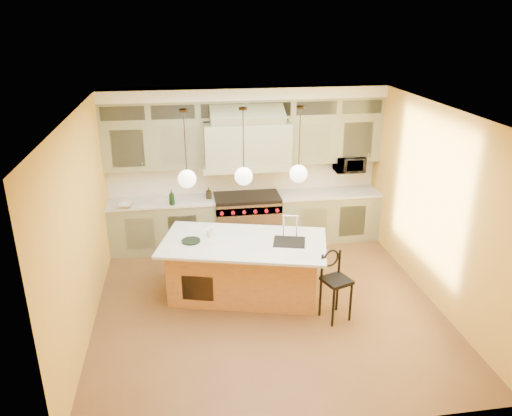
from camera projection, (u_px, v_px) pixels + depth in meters
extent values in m
plane|color=brown|center=(266.00, 303.00, 7.52)|extent=(5.00, 5.00, 0.00)
plane|color=white|center=(268.00, 111.00, 6.46)|extent=(5.00, 5.00, 0.00)
plane|color=gold|center=(244.00, 164.00, 9.29)|extent=(5.00, 0.00, 5.00)
plane|color=gold|center=(313.00, 313.00, 4.69)|extent=(5.00, 0.00, 5.00)
plane|color=gold|center=(83.00, 225.00, 6.64)|extent=(0.00, 5.00, 5.00)
plane|color=gold|center=(434.00, 205.00, 7.34)|extent=(0.00, 5.00, 5.00)
cube|color=#767C5C|center=(163.00, 225.00, 9.14)|extent=(1.90, 0.65, 0.90)
cube|color=#767C5C|center=(327.00, 216.00, 9.58)|extent=(1.90, 0.65, 0.90)
cube|color=silver|center=(162.00, 202.00, 8.97)|extent=(1.90, 0.68, 0.04)
cube|color=silver|center=(328.00, 193.00, 9.41)|extent=(1.90, 0.68, 0.04)
cube|color=white|center=(244.00, 177.00, 9.36)|extent=(5.00, 0.04, 0.56)
cube|color=#767C5C|center=(153.00, 145.00, 8.73)|extent=(1.75, 0.35, 0.85)
cube|color=#767C5C|center=(333.00, 139.00, 9.19)|extent=(1.75, 0.35, 0.85)
cube|color=#767C5C|center=(247.00, 143.00, 8.79)|extent=(1.50, 0.70, 0.75)
cube|color=gray|center=(247.00, 165.00, 8.93)|extent=(1.60, 0.76, 0.10)
cube|color=#333833|center=(245.00, 108.00, 8.74)|extent=(5.00, 0.35, 0.35)
cube|color=white|center=(245.00, 93.00, 8.62)|extent=(5.00, 0.47, 0.20)
cube|color=silver|center=(247.00, 221.00, 9.34)|extent=(1.20, 0.70, 0.90)
cube|color=black|center=(247.00, 197.00, 9.16)|extent=(1.20, 0.70, 0.06)
cube|color=silver|center=(249.00, 211.00, 8.92)|extent=(1.20, 0.06, 0.14)
cube|color=#A36339|center=(245.00, 268.00, 7.63)|extent=(2.37, 1.56, 0.88)
cube|color=silver|center=(244.00, 243.00, 7.42)|extent=(2.68, 1.87, 0.04)
cube|color=black|center=(289.00, 243.00, 7.40)|extent=(0.56, 0.52, 0.05)
cylinder|color=black|center=(333.00, 308.00, 6.87)|extent=(0.04, 0.04, 0.59)
cylinder|color=black|center=(351.00, 302.00, 7.01)|extent=(0.04, 0.04, 0.59)
cylinder|color=black|center=(320.00, 298.00, 7.12)|extent=(0.04, 0.04, 0.59)
cylinder|color=black|center=(337.00, 292.00, 7.26)|extent=(0.04, 0.04, 0.59)
cube|color=black|center=(337.00, 281.00, 6.95)|extent=(0.46, 0.46, 0.05)
torus|color=black|center=(331.00, 258.00, 6.97)|extent=(0.26, 0.12, 0.26)
imported|color=black|center=(349.00, 164.00, 9.34)|extent=(0.54, 0.37, 0.30)
imported|color=black|center=(172.00, 197.00, 8.71)|extent=(0.12, 0.12, 0.28)
imported|color=black|center=(209.00, 193.00, 9.03)|extent=(0.10, 0.11, 0.21)
imported|color=beige|center=(126.00, 206.00, 8.64)|extent=(0.27, 0.27, 0.07)
imported|color=white|center=(210.00, 233.00, 7.57)|extent=(0.11, 0.11, 0.10)
cylinder|color=#2D2319|center=(183.00, 110.00, 6.63)|extent=(0.12, 0.12, 0.03)
cylinder|color=#2D2319|center=(185.00, 143.00, 6.79)|extent=(0.02, 0.02, 0.93)
sphere|color=white|center=(187.00, 179.00, 6.98)|extent=(0.26, 0.26, 0.26)
cylinder|color=#2D2319|center=(243.00, 109.00, 6.74)|extent=(0.12, 0.12, 0.03)
cylinder|color=#2D2319|center=(243.00, 141.00, 6.90)|extent=(0.02, 0.02, 0.93)
sphere|color=white|center=(244.00, 176.00, 7.09)|extent=(0.26, 0.26, 0.26)
cylinder|color=#2D2319|center=(301.00, 107.00, 6.85)|extent=(0.12, 0.12, 0.03)
cylinder|color=#2D2319|center=(300.00, 139.00, 7.01)|extent=(0.02, 0.02, 0.93)
sphere|color=white|center=(298.00, 174.00, 7.20)|extent=(0.26, 0.26, 0.26)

